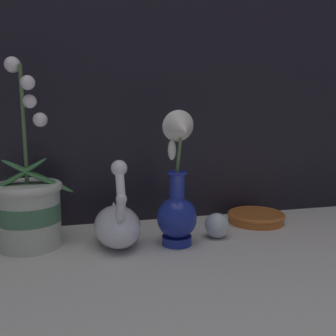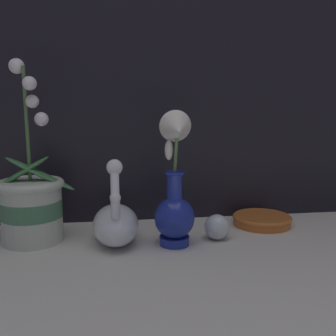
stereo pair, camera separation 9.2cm
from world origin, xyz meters
name	(u,v)px [view 1 (the left image)]	position (x,y,z in m)	size (l,w,h in m)	color
ground_plane	(182,260)	(0.00, 0.00, 0.00)	(2.80, 2.80, 0.00)	beige
orchid_potted_plant	(29,206)	(-0.31, 0.16, 0.09)	(0.20, 0.15, 0.41)	beige
swan_figurine	(117,223)	(-0.12, 0.12, 0.05)	(0.10, 0.19, 0.20)	white
blue_vase	(178,196)	(0.01, 0.08, 0.11)	(0.09, 0.12, 0.30)	navy
glass_sphere	(217,225)	(0.12, 0.11, 0.03)	(0.06, 0.06, 0.06)	silver
amber_dish	(256,217)	(0.27, 0.20, 0.02)	(0.15, 0.15, 0.03)	#C66628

